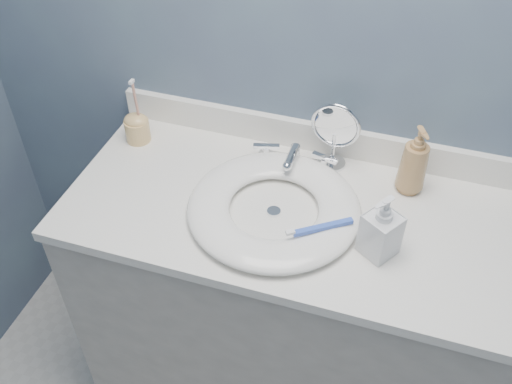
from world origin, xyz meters
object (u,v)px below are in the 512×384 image
at_px(makeup_mirror, 335,133).
at_px(soap_bottle_clear, 382,226).
at_px(soap_bottle_amber, 415,160).
at_px(toothbrush_holder, 137,127).

bearing_deg(makeup_mirror, soap_bottle_clear, -54.59).
distance_m(makeup_mirror, soap_bottle_clear, 0.34).
bearing_deg(soap_bottle_amber, makeup_mirror, 142.70).
height_order(makeup_mirror, toothbrush_holder, toothbrush_holder).
bearing_deg(toothbrush_holder, soap_bottle_clear, -16.73).
bearing_deg(makeup_mirror, toothbrush_holder, -169.59).
xyz_separation_m(soap_bottle_clear, toothbrush_holder, (-0.75, 0.23, -0.04)).
bearing_deg(toothbrush_holder, soap_bottle_amber, 1.77).
xyz_separation_m(makeup_mirror, soap_bottle_amber, (0.22, -0.04, -0.01)).
height_order(soap_bottle_amber, soap_bottle_clear, soap_bottle_amber).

